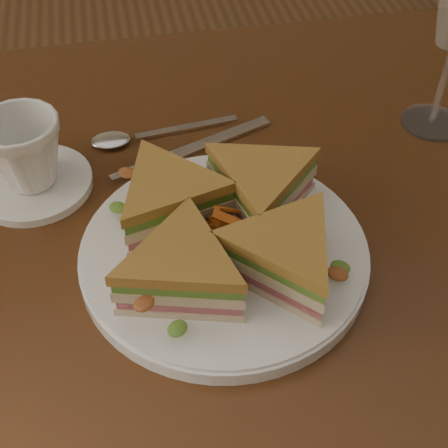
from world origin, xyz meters
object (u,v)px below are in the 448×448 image
at_px(spoon, 130,138).
at_px(saucer, 34,184).
at_px(sandwich_wedges, 224,228).
at_px(coffee_cup, 25,152).
at_px(knife, 188,151).
at_px(plate, 224,253).
at_px(table, 207,279).

height_order(spoon, saucer, same).
distance_m(sandwich_wedges, coffee_cup, 0.24).
distance_m(sandwich_wedges, knife, 0.18).
relative_size(knife, coffee_cup, 2.36).
height_order(sandwich_wedges, knife, sandwich_wedges).
xyz_separation_m(plate, sandwich_wedges, (0.00, 0.00, 0.04)).
bearing_deg(plate, knife, 93.35).
bearing_deg(spoon, table, -72.90).
bearing_deg(saucer, knife, 8.58).
distance_m(spoon, coffee_cup, 0.14).
relative_size(plate, spoon, 1.56).
distance_m(plate, spoon, 0.22).
relative_size(plate, coffee_cup, 3.29).
xyz_separation_m(sandwich_wedges, knife, (-0.01, 0.17, -0.04)).
bearing_deg(sandwich_wedges, coffee_cup, 142.22).
bearing_deg(plate, table, 99.73).
height_order(saucer, coffee_cup, coffee_cup).
relative_size(table, plate, 4.19).
xyz_separation_m(table, knife, (-0.00, 0.12, 0.10)).
bearing_deg(sandwich_wedges, spoon, 109.91).
bearing_deg(table, coffee_cup, 153.45).
xyz_separation_m(sandwich_wedges, saucer, (-0.19, 0.15, -0.04)).
bearing_deg(sandwich_wedges, plate, -150.26).
bearing_deg(knife, saucer, 167.87).
xyz_separation_m(table, sandwich_wedges, (0.01, -0.06, 0.14)).
relative_size(plate, knife, 1.39).
xyz_separation_m(table, plate, (0.01, -0.06, 0.11)).
bearing_deg(knife, spoon, 130.17).
distance_m(saucer, coffee_cup, 0.05).
distance_m(table, saucer, 0.23).
bearing_deg(knife, sandwich_wedges, -107.36).
relative_size(spoon, coffee_cup, 2.11).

